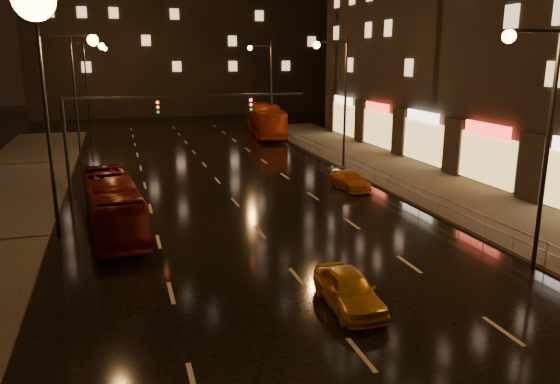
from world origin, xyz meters
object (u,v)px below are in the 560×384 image
object	(u,v)px
bus_red	(113,205)
bus_curb	(265,120)
taxi_near	(349,290)
taxi_far	(350,180)

from	to	relation	value
bus_red	bus_curb	distance (m)	33.99
taxi_near	bus_red	bearing A→B (deg)	125.96
bus_curb	taxi_near	world-z (taller)	bus_curb
bus_red	taxi_near	bearing A→B (deg)	-60.64
bus_curb	taxi_far	xyz separation A→B (m)	(-1.00, -25.19, -1.09)
bus_red	taxi_far	world-z (taller)	bus_red
bus_curb	taxi_near	bearing A→B (deg)	-94.38
bus_curb	taxi_far	bearing A→B (deg)	-85.54
bus_red	taxi_far	bearing A→B (deg)	12.32
taxi_near	taxi_far	bearing A→B (deg)	67.40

